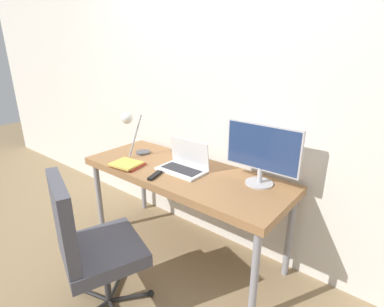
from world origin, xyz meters
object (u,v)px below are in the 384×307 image
(laptop, at_px, (184,164))
(monitor, at_px, (262,151))
(desk_lamp, at_px, (131,127))
(office_chair, at_px, (88,242))
(book_stack, at_px, (127,164))

(laptop, relative_size, monitor, 0.69)
(desk_lamp, bearing_deg, laptop, 6.14)
(monitor, distance_m, office_chair, 1.28)
(laptop, height_order, book_stack, laptop)
(laptop, relative_size, desk_lamp, 0.92)
(office_chair, bearing_deg, desk_lamp, 121.86)
(monitor, relative_size, book_stack, 1.96)
(desk_lamp, distance_m, book_stack, 0.34)
(laptop, distance_m, monitor, 0.63)
(laptop, xyz_separation_m, monitor, (0.58, 0.15, 0.20))
(book_stack, bearing_deg, office_chair, -59.45)
(desk_lamp, height_order, book_stack, desk_lamp)
(laptop, xyz_separation_m, office_chair, (-0.05, -0.86, -0.27))
(desk_lamp, xyz_separation_m, office_chair, (0.50, -0.80, -0.49))
(laptop, relative_size, office_chair, 0.39)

